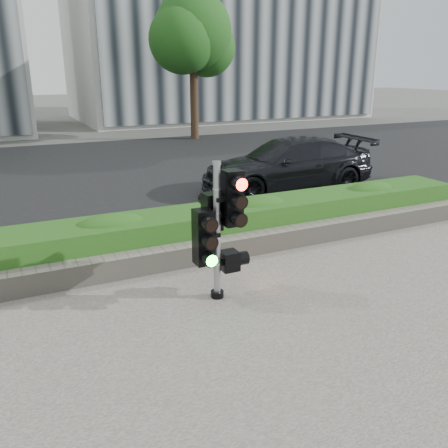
{
  "coord_description": "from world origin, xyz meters",
  "views": [
    {
      "loc": [
        -2.68,
        -4.8,
        3.06
      ],
      "look_at": [
        -0.11,
        0.6,
        1.1
      ],
      "focal_mm": 38.0,
      "sensor_mm": 36.0,
      "label": 1
    }
  ],
  "objects": [
    {
      "name": "sidewalk",
      "position": [
        0.0,
        -2.5,
        0.01
      ],
      "size": [
        16.0,
        11.0,
        0.03
      ],
      "primitive_type": "cube",
      "color": "#9E9389",
      "rests_on": "ground"
    },
    {
      "name": "hedge",
      "position": [
        0.0,
        2.55,
        0.37
      ],
      "size": [
        12.0,
        1.0,
        0.68
      ],
      "primitive_type": "cube",
      "color": "#48972E",
      "rests_on": "sidewalk"
    },
    {
      "name": "road",
      "position": [
        0.0,
        10.0,
        0.01
      ],
      "size": [
        60.0,
        13.0,
        0.02
      ],
      "primitive_type": "cube",
      "color": "black",
      "rests_on": "ground"
    },
    {
      "name": "building_right",
      "position": [
        11.0,
        25.0,
        6.0
      ],
      "size": [
        18.0,
        10.0,
        12.0
      ],
      "primitive_type": "cube",
      "color": "#B7B7B2",
      "rests_on": "ground"
    },
    {
      "name": "car_dark",
      "position": [
        4.07,
        5.52,
        0.69
      ],
      "size": [
        4.66,
        2.01,
        1.34
      ],
      "primitive_type": "imported",
      "rotation": [
        0.0,
        0.0,
        -1.6
      ],
      "color": "black",
      "rests_on": "road"
    },
    {
      "name": "traffic_signal",
      "position": [
        -0.18,
        0.66,
        1.09
      ],
      "size": [
        0.66,
        0.48,
        1.91
      ],
      "rotation": [
        0.0,
        0.0,
        0.0
      ],
      "color": "black",
      "rests_on": "sidewalk"
    },
    {
      "name": "tree_right",
      "position": [
        5.48,
        15.55,
        4.48
      ],
      "size": [
        4.1,
        3.58,
        6.53
      ],
      "color": "black",
      "rests_on": "ground"
    },
    {
      "name": "stone_wall",
      "position": [
        0.0,
        1.9,
        0.2
      ],
      "size": [
        12.0,
        0.32,
        0.34
      ],
      "primitive_type": "cube",
      "color": "gray",
      "rests_on": "sidewalk"
    },
    {
      "name": "curb",
      "position": [
        0.0,
        3.15,
        0.06
      ],
      "size": [
        60.0,
        0.25,
        0.12
      ],
      "primitive_type": "cube",
      "color": "gray",
      "rests_on": "ground"
    },
    {
      "name": "ground",
      "position": [
        0.0,
        0.0,
        0.0
      ],
      "size": [
        120.0,
        120.0,
        0.0
      ],
      "primitive_type": "plane",
      "color": "#51514C",
      "rests_on": "ground"
    }
  ]
}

